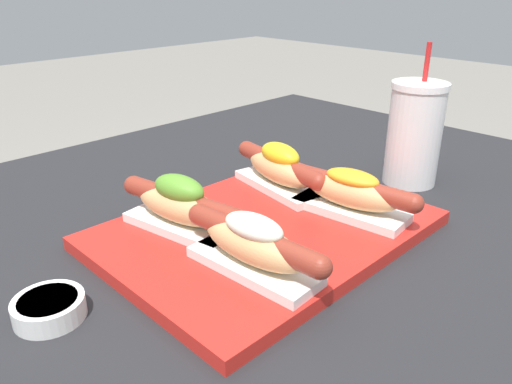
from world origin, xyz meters
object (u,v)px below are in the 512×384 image
hot_dog_1 (351,192)px  sauce_bowl (49,307)px  drink_cup (414,134)px  hot_dog_2 (181,205)px  hot_dog_3 (279,168)px  serving_tray (266,230)px  hot_dog_0 (254,244)px

hot_dog_1 → sauce_bowl: hot_dog_1 is taller
drink_cup → hot_dog_2: bearing=165.5°
hot_dog_1 → hot_dog_3: bearing=92.3°
serving_tray → sauce_bowl: sauce_bowl is taller
hot_dog_0 → hot_dog_1: hot_dog_0 is taller
hot_dog_0 → drink_cup: bearing=4.6°
serving_tray → hot_dog_3: size_ratio=2.11×
sauce_bowl → hot_dog_0: bearing=-28.4°
hot_dog_0 → serving_tray: bearing=37.1°
hot_dog_2 → sauce_bowl: 0.20m
hot_dog_3 → drink_cup: drink_cup is taller
drink_cup → sauce_bowl: bearing=173.1°
hot_dog_0 → drink_cup: size_ratio=0.88×
hot_dog_2 → hot_dog_3: hot_dog_2 is taller
hot_dog_2 → sauce_bowl: hot_dog_2 is taller
hot_dog_0 → sauce_bowl: 0.22m
hot_dog_3 → sauce_bowl: hot_dog_3 is taller
hot_dog_1 → drink_cup: bearing=6.5°
hot_dog_2 → sauce_bowl: size_ratio=2.75×
serving_tray → hot_dog_2: bearing=143.7°
hot_dog_0 → hot_dog_2: (0.00, 0.14, 0.00)m
hot_dog_0 → hot_dog_2: size_ratio=1.01×
hot_dog_1 → hot_dog_2: bearing=146.8°
hot_dog_1 → hot_dog_3: 0.13m
hot_dog_2 → sauce_bowl: bearing=-170.7°
serving_tray → hot_dog_2: 0.12m
hot_dog_2 → sauce_bowl: (-0.19, -0.03, -0.04)m
hot_dog_1 → sauce_bowl: (-0.39, 0.09, -0.04)m
hot_dog_0 → hot_dog_1: bearing=2.7°
serving_tray → hot_dog_3: (0.10, 0.07, 0.04)m
serving_tray → hot_dog_1: (0.10, -0.06, 0.04)m
hot_dog_2 → hot_dog_3: bearing=0.9°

